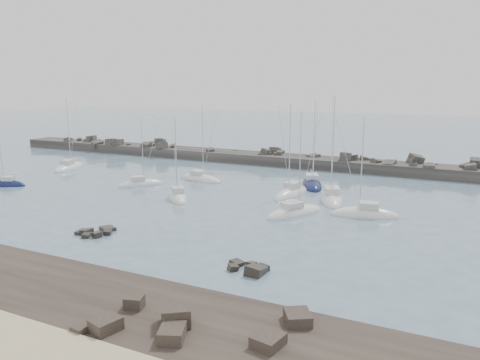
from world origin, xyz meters
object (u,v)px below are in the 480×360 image
Objects in this scene: sailboat_6 at (291,194)px; sailboat_9 at (365,215)px; sailboat_13 at (331,199)px; sailboat_7 at (294,213)px; sailboat_3 at (140,185)px; sailboat_2 at (7,185)px; sailboat_5 at (178,197)px; sailboat_4 at (200,179)px; sailboat_8 at (312,185)px; sailboat_1 at (69,168)px.

sailboat_6 reaches higher than sailboat_9.
sailboat_7 is at bearing -103.93° from sailboat_13.
sailboat_2 is at bearing -153.55° from sailboat_3.
sailboat_9 is at bearing 5.49° from sailboat_5.
sailboat_6 reaches higher than sailboat_4.
sailboat_8 is at bearing 11.92° from sailboat_4.
sailboat_13 is at bearing 76.07° from sailboat_7.
sailboat_9 is at bearing -3.51° from sailboat_3.
sailboat_8 is at bearing 99.94° from sailboat_7.
sailboat_1 reaches higher than sailboat_4.
sailboat_2 is at bearing -174.75° from sailboat_7.
sailboat_1 is at bearing -176.49° from sailboat_4.
sailboat_13 reaches higher than sailboat_8.
sailboat_3 is 0.80× the size of sailboat_6.
sailboat_7 is 15.95m from sailboat_8.
sailboat_13 reaches higher than sailboat_7.
sailboat_1 is 20.88m from sailboat_3.
sailboat_1 reaches higher than sailboat_3.
sailboat_5 is (3.42, -11.63, 0.02)m from sailboat_4.
sailboat_7 is (3.60, -8.85, -0.02)m from sailboat_6.
sailboat_8 is at bearing 24.99° from sailboat_3.
sailboat_13 is at bearing -9.20° from sailboat_4.
sailboat_5 is 0.85× the size of sailboat_8.
sailboat_6 is at bearing 151.47° from sailboat_9.
sailboat_2 is 44.09m from sailboat_7.
sailboat_9 reaches higher than sailboat_3.
sailboat_13 is at bearing 15.25° from sailboat_2.
sailboat_9 is at bearing -28.53° from sailboat_6.
sailboat_4 is at bearing -168.08° from sailboat_8.
sailboat_2 is at bearing -162.28° from sailboat_6.
sailboat_6 reaches higher than sailboat_5.
sailboat_9 is 0.85× the size of sailboat_13.
sailboat_4 is 22.34m from sailboat_13.
sailboat_6 is 12.73m from sailboat_9.
sailboat_5 is 24.22m from sailboat_9.
sailboat_8 reaches higher than sailboat_4.
sailboat_9 is (7.58, 2.77, 0.02)m from sailboat_7.
sailboat_4 is at bearing 168.81° from sailboat_6.
sailboat_9 is (10.34, -12.94, 0.00)m from sailboat_8.
sailboat_3 is 0.85× the size of sailboat_7.
sailboat_5 is at bearing -146.98° from sailboat_6.
sailboat_13 reaches higher than sailboat_1.
sailboat_4 is (6.14, 7.25, -0.00)m from sailboat_3.
sailboat_6 is at bearing -11.19° from sailboat_4.
sailboat_7 reaches higher than sailboat_2.
sailboat_7 is at bearing 5.25° from sailboat_2.
sailboat_1 is at bearing 177.82° from sailboat_6.
sailboat_1 reaches higher than sailboat_2.
sailboat_9 is at bearing 20.05° from sailboat_7.
sailboat_5 is (27.38, 4.48, 0.01)m from sailboat_2.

